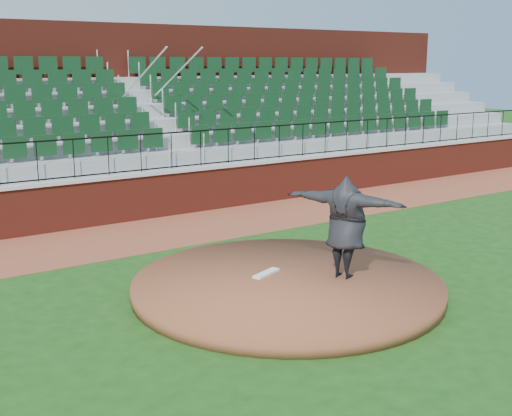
# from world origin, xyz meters

# --- Properties ---
(ground) EXTENTS (90.00, 90.00, 0.00)m
(ground) POSITION_xyz_m (0.00, 0.00, 0.00)
(ground) COLOR #174012
(ground) RESTS_ON ground
(warning_track) EXTENTS (34.00, 3.20, 0.01)m
(warning_track) POSITION_xyz_m (0.00, 5.40, 0.01)
(warning_track) COLOR brown
(warning_track) RESTS_ON ground
(field_wall) EXTENTS (34.00, 0.35, 1.20)m
(field_wall) POSITION_xyz_m (0.00, 7.00, 0.60)
(field_wall) COLOR maroon
(field_wall) RESTS_ON ground
(wall_cap) EXTENTS (34.00, 0.45, 0.10)m
(wall_cap) POSITION_xyz_m (0.00, 7.00, 1.25)
(wall_cap) COLOR #B7B7B7
(wall_cap) RESTS_ON field_wall
(wall_railing) EXTENTS (34.00, 0.05, 1.00)m
(wall_railing) POSITION_xyz_m (0.00, 7.00, 1.80)
(wall_railing) COLOR black
(wall_railing) RESTS_ON wall_cap
(seating_stands) EXTENTS (34.00, 5.10, 4.60)m
(seating_stands) POSITION_xyz_m (0.00, 9.72, 2.30)
(seating_stands) COLOR gray
(seating_stands) RESTS_ON ground
(concourse_wall) EXTENTS (34.00, 0.50, 5.50)m
(concourse_wall) POSITION_xyz_m (0.00, 12.52, 2.75)
(concourse_wall) COLOR maroon
(concourse_wall) RESTS_ON ground
(pitchers_mound) EXTENTS (5.76, 5.76, 0.25)m
(pitchers_mound) POSITION_xyz_m (-0.31, 0.01, 0.12)
(pitchers_mound) COLOR brown
(pitchers_mound) RESTS_ON ground
(pitching_rubber) EXTENTS (0.70, 0.40, 0.05)m
(pitching_rubber) POSITION_xyz_m (-0.46, 0.47, 0.27)
(pitching_rubber) COLOR white
(pitching_rubber) RESTS_ON pitchers_mound
(pitcher) EXTENTS (1.52, 2.42, 1.92)m
(pitcher) POSITION_xyz_m (0.68, -0.46, 1.21)
(pitcher) COLOR black
(pitcher) RESTS_ON pitchers_mound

